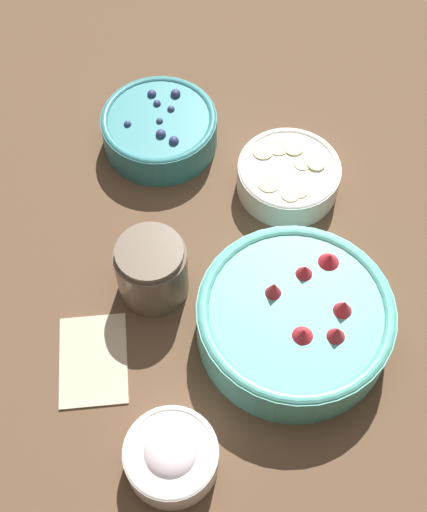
{
  "coord_description": "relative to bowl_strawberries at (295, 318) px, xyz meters",
  "views": [
    {
      "loc": [
        0.51,
        -0.21,
        0.89
      ],
      "look_at": [
        0.02,
        -0.04,
        0.04
      ],
      "focal_mm": 50.0,
      "sensor_mm": 36.0,
      "label": 1
    }
  ],
  "objects": [
    {
      "name": "jar_chocolate",
      "position": [
        -0.13,
        -0.16,
        0.0
      ],
      "size": [
        0.1,
        0.1,
        0.1
      ],
      "color": "brown",
      "rests_on": "ground_plane"
    },
    {
      "name": "bowl_blueberries",
      "position": [
        -0.38,
        -0.07,
        -0.01
      ],
      "size": [
        0.18,
        0.18,
        0.07
      ],
      "color": "teal",
      "rests_on": "ground_plane"
    },
    {
      "name": "napkin",
      "position": [
        -0.05,
        -0.27,
        -0.04
      ],
      "size": [
        0.15,
        0.12,
        0.01
      ],
      "color": "beige",
      "rests_on": "ground_plane"
    },
    {
      "name": "bowl_cream",
      "position": [
        0.12,
        -0.21,
        -0.01
      ],
      "size": [
        0.11,
        0.11,
        0.06
      ],
      "color": "white",
      "rests_on": "ground_plane"
    },
    {
      "name": "bowl_strawberries",
      "position": [
        0.0,
        0.0,
        0.0
      ],
      "size": [
        0.26,
        0.26,
        0.09
      ],
      "color": "#56B7A8",
      "rests_on": "ground_plane"
    },
    {
      "name": "bowl_bananas",
      "position": [
        -0.23,
        0.09,
        -0.01
      ],
      "size": [
        0.15,
        0.15,
        0.05
      ],
      "color": "white",
      "rests_on": "ground_plane"
    },
    {
      "name": "ground_plane",
      "position": [
        -0.15,
        -0.03,
        -0.04
      ],
      "size": [
        4.0,
        4.0,
        0.0
      ],
      "primitive_type": "plane",
      "color": "brown"
    }
  ]
}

